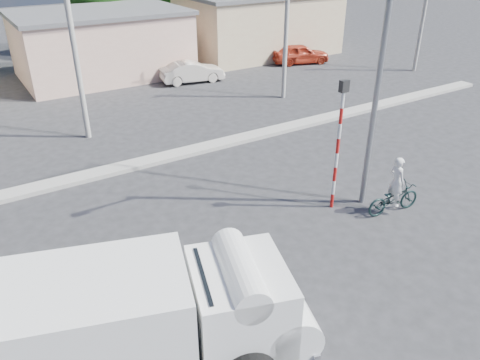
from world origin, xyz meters
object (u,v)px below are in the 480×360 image
car_cream (192,72)px  car_red (301,54)px  bicycle (394,198)px  traffic_pole (339,136)px  streetlight (378,58)px  cyclist (395,190)px  truck (155,317)px

car_cream → car_red: 8.66m
bicycle → car_cream: car_cream is taller
traffic_pole → streetlight: size_ratio=0.48×
streetlight → car_cream: bearing=83.3°
cyclist → traffic_pole: size_ratio=0.39×
cyclist → car_cream: (1.40, 17.27, -0.21)m
car_cream → truck: bearing=160.9°
car_cream → traffic_pole: traffic_pole is taller
streetlight → car_red: bearing=57.3°
bicycle → car_cream: bearing=3.1°
car_cream → car_red: (8.66, 0.19, 0.04)m
car_cream → cyclist: bearing=-175.0°
cyclist → streetlight: bearing=35.4°
traffic_pole → streetlight: streetlight is taller
truck → traffic_pole: (7.59, 3.09, 1.15)m
streetlight → cyclist: bearing=-62.3°
cyclist → truck: bearing=108.9°
car_cream → streetlight: size_ratio=0.43×
truck → cyclist: (9.05, 1.79, -0.60)m
car_cream → car_red: car_red is taller
truck → car_cream: (10.45, 19.06, -0.81)m
car_red → streetlight: (-10.58, -16.46, 4.28)m
car_cream → traffic_pole: bearing=179.4°
car_red → traffic_pole: bearing=161.9°
truck → cyclist: truck is taller
cyclist → car_red: bearing=-22.2°
car_cream → car_red: bearing=-79.1°
bicycle → car_red: (10.06, 17.46, 0.16)m
cyclist → car_red: 20.15m
car_cream → car_red: size_ratio=0.97×
cyclist → car_cream: cyclist is taller
car_red → bicycle: bearing=167.5°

